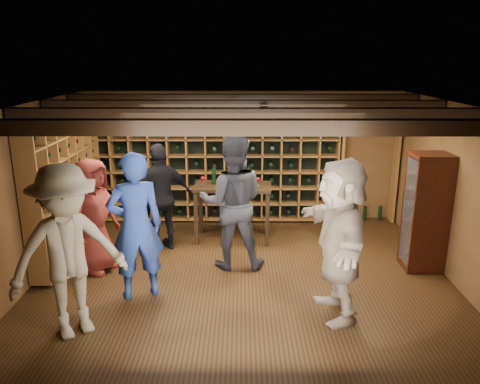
{
  "coord_description": "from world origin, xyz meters",
  "views": [
    {
      "loc": [
        -0.03,
        -6.39,
        3.12
      ],
      "look_at": [
        -0.05,
        0.2,
        1.2
      ],
      "focal_mm": 35.0,
      "sensor_mm": 36.0,
      "label": 1
    }
  ],
  "objects_px": {
    "guest_red_floral": "(94,216)",
    "guest_beige": "(340,239)",
    "display_cabinet": "(425,215)",
    "man_blue_shirt": "(136,226)",
    "guest_khaki": "(68,252)",
    "man_grey_suit": "(232,203)",
    "tasting_table": "(233,192)",
    "guest_woman_black": "(161,198)"
  },
  "relations": [
    {
      "from": "guest_red_floral",
      "to": "guest_beige",
      "type": "xyz_separation_m",
      "value": [
        3.36,
        -1.24,
        0.14
      ]
    },
    {
      "from": "display_cabinet",
      "to": "man_blue_shirt",
      "type": "distance_m",
      "value": 4.21
    },
    {
      "from": "man_blue_shirt",
      "to": "guest_khaki",
      "type": "xyz_separation_m",
      "value": [
        -0.56,
        -0.9,
        0.02
      ]
    },
    {
      "from": "man_grey_suit",
      "to": "guest_red_floral",
      "type": "bearing_deg",
      "value": 4.75
    },
    {
      "from": "man_grey_suit",
      "to": "tasting_table",
      "type": "bearing_deg",
      "value": -89.19
    },
    {
      "from": "man_blue_shirt",
      "to": "guest_red_floral",
      "type": "height_order",
      "value": "man_blue_shirt"
    },
    {
      "from": "guest_red_floral",
      "to": "guest_khaki",
      "type": "height_order",
      "value": "guest_khaki"
    },
    {
      "from": "display_cabinet",
      "to": "tasting_table",
      "type": "height_order",
      "value": "display_cabinet"
    },
    {
      "from": "guest_red_floral",
      "to": "guest_beige",
      "type": "distance_m",
      "value": 3.58
    },
    {
      "from": "display_cabinet",
      "to": "tasting_table",
      "type": "xyz_separation_m",
      "value": [
        -2.89,
        1.15,
        0.01
      ]
    },
    {
      "from": "guest_woman_black",
      "to": "guest_khaki",
      "type": "height_order",
      "value": "guest_khaki"
    },
    {
      "from": "guest_red_floral",
      "to": "guest_khaki",
      "type": "xyz_separation_m",
      "value": [
        0.23,
        -1.67,
        0.15
      ]
    },
    {
      "from": "guest_woman_black",
      "to": "guest_beige",
      "type": "bearing_deg",
      "value": 108.9
    },
    {
      "from": "tasting_table",
      "to": "guest_beige",
      "type": "bearing_deg",
      "value": -58.5
    },
    {
      "from": "display_cabinet",
      "to": "man_blue_shirt",
      "type": "xyz_separation_m",
      "value": [
        -4.12,
        -0.88,
        0.13
      ]
    },
    {
      "from": "guest_woman_black",
      "to": "guest_red_floral",
      "type": "bearing_deg",
      "value": 11.43
    },
    {
      "from": "guest_red_floral",
      "to": "tasting_table",
      "type": "distance_m",
      "value": 2.38
    },
    {
      "from": "man_grey_suit",
      "to": "tasting_table",
      "type": "relative_size",
      "value": 1.5
    },
    {
      "from": "guest_red_floral",
      "to": "guest_woman_black",
      "type": "bearing_deg",
      "value": -23.29
    },
    {
      "from": "man_grey_suit",
      "to": "guest_woman_black",
      "type": "height_order",
      "value": "man_grey_suit"
    },
    {
      "from": "display_cabinet",
      "to": "man_blue_shirt",
      "type": "height_order",
      "value": "man_blue_shirt"
    },
    {
      "from": "man_blue_shirt",
      "to": "man_grey_suit",
      "type": "xyz_separation_m",
      "value": [
        1.24,
        0.95,
        0.03
      ]
    },
    {
      "from": "guest_woman_black",
      "to": "guest_beige",
      "type": "xyz_separation_m",
      "value": [
        2.49,
        -2.05,
        0.11
      ]
    },
    {
      "from": "man_grey_suit",
      "to": "guest_red_floral",
      "type": "distance_m",
      "value": 2.05
    },
    {
      "from": "guest_woman_black",
      "to": "guest_khaki",
      "type": "relative_size",
      "value": 0.88
    },
    {
      "from": "man_grey_suit",
      "to": "guest_khaki",
      "type": "relative_size",
      "value": 1.0
    },
    {
      "from": "guest_beige",
      "to": "display_cabinet",
      "type": "bearing_deg",
      "value": 125.82
    },
    {
      "from": "guest_khaki",
      "to": "tasting_table",
      "type": "bearing_deg",
      "value": 22.71
    },
    {
      "from": "man_blue_shirt",
      "to": "tasting_table",
      "type": "height_order",
      "value": "man_blue_shirt"
    },
    {
      "from": "guest_woman_black",
      "to": "guest_khaki",
      "type": "bearing_deg",
      "value": 44.03
    },
    {
      "from": "man_blue_shirt",
      "to": "man_grey_suit",
      "type": "bearing_deg",
      "value": -164.97
    },
    {
      "from": "display_cabinet",
      "to": "guest_woman_black",
      "type": "relative_size",
      "value": 0.98
    },
    {
      "from": "man_grey_suit",
      "to": "guest_red_floral",
      "type": "height_order",
      "value": "man_grey_suit"
    },
    {
      "from": "display_cabinet",
      "to": "guest_woman_black",
      "type": "height_order",
      "value": "guest_woman_black"
    },
    {
      "from": "guest_woman_black",
      "to": "display_cabinet",
      "type": "bearing_deg",
      "value": 138.4
    },
    {
      "from": "man_blue_shirt",
      "to": "guest_red_floral",
      "type": "relative_size",
      "value": 1.15
    },
    {
      "from": "man_blue_shirt",
      "to": "guest_khaki",
      "type": "distance_m",
      "value": 1.06
    },
    {
      "from": "man_blue_shirt",
      "to": "tasting_table",
      "type": "bearing_deg",
      "value": -143.47
    },
    {
      "from": "display_cabinet",
      "to": "man_blue_shirt",
      "type": "relative_size",
      "value": 0.88
    },
    {
      "from": "man_blue_shirt",
      "to": "guest_beige",
      "type": "bearing_deg",
      "value": 147.48
    },
    {
      "from": "guest_khaki",
      "to": "man_blue_shirt",
      "type": "bearing_deg",
      "value": 22.17
    },
    {
      "from": "guest_beige",
      "to": "guest_red_floral",
      "type": "bearing_deg",
      "value": -115.23
    }
  ]
}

